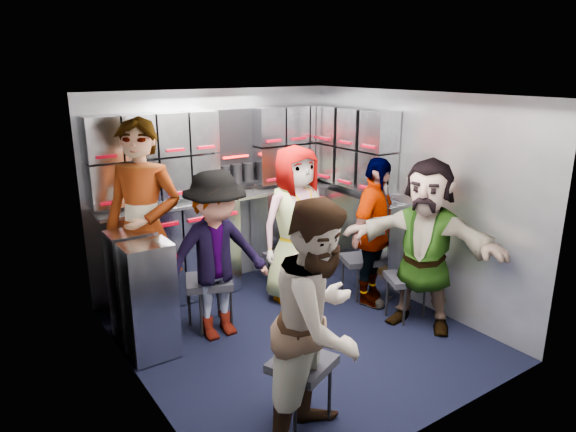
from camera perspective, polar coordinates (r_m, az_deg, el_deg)
floor at (r=4.74m, az=0.96°, el=-12.98°), size 3.00×3.00×0.00m
wall_back at (r=5.58m, az=-7.93°, el=2.99°), size 2.80×0.04×2.10m
wall_left at (r=3.74m, az=-16.82°, el=-4.29°), size 0.04×3.00×2.10m
wall_right at (r=5.23m, az=13.64°, el=1.80°), size 0.04×3.00×2.10m
ceiling at (r=4.14m, az=1.10°, el=13.25°), size 2.80×3.00×0.02m
cart_bank_back at (r=5.55m, az=-6.73°, el=-3.00°), size 2.68×0.38×0.99m
cart_bank_left at (r=4.50m, az=-15.92°, el=-8.29°), size 0.38×0.76×0.99m
counter at (r=5.40m, az=-6.91°, el=2.21°), size 2.68×0.42×0.03m
locker_bank_back at (r=5.36m, az=-7.39°, el=7.27°), size 2.68×0.28×0.82m
locker_bank_right at (r=5.53m, az=7.50°, el=7.54°), size 0.28×1.00×0.82m
right_cabinet at (r=5.69m, az=7.80°, el=-2.50°), size 0.28×1.20×1.00m
coffee_niche at (r=5.50m, az=-5.99°, el=7.33°), size 0.46×0.16×0.84m
red_latch_strip at (r=5.27m, az=-5.85°, el=0.35°), size 2.60×0.02×0.03m
jump_seat_near_left at (r=3.55m, az=1.59°, el=-16.41°), size 0.49×0.48×0.45m
jump_seat_mid_left at (r=4.74m, az=-8.77°, el=-7.48°), size 0.52×0.51×0.48m
jump_seat_center at (r=5.39m, az=-0.27°, el=-4.73°), size 0.37×0.35×0.44m
jump_seat_mid_right at (r=5.37m, az=8.06°, el=-5.03°), size 0.46×0.45×0.43m
jump_seat_near_right at (r=5.00m, az=13.06°, el=-7.02°), size 0.47×0.46×0.43m
attendant_standing at (r=4.59m, az=-15.68°, el=-1.54°), size 0.82×0.82×1.92m
attendant_arc_a at (r=3.23m, az=3.55°, el=-11.87°), size 0.97×0.90×1.60m
attendant_arc_b at (r=4.47m, az=-7.94°, el=-4.44°), size 0.98×0.57×1.50m
attendant_arc_c at (r=5.11m, az=0.86°, el=-1.00°), size 0.79×0.52×1.60m
attendant_arc_d at (r=5.13m, az=9.56°, el=-1.81°), size 0.95×0.68×1.49m
attendant_arc_e at (r=4.75m, az=14.96°, el=-3.15°), size 1.05×1.51×1.57m
bottle_left at (r=5.01m, az=-15.09°, el=2.45°), size 0.07×0.07×0.28m
bottle_mid at (r=5.08m, az=-12.83°, el=2.78°), size 0.06×0.06×0.28m
bottle_right at (r=5.68m, az=-0.40°, el=4.42°), size 0.06×0.06×0.24m
cup_left at (r=5.00m, az=-15.74°, el=1.27°), size 0.08×0.08×0.09m
cup_right at (r=5.76m, az=0.73°, el=3.93°), size 0.08×0.08×0.11m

